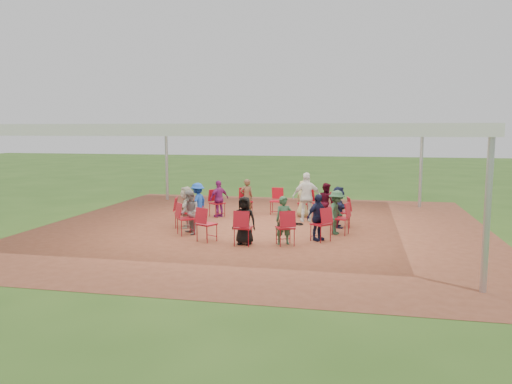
% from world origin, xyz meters
% --- Properties ---
extents(ground, '(80.00, 80.00, 0.00)m').
position_xyz_m(ground, '(0.00, 0.00, 0.00)').
color(ground, '#345A1C').
rests_on(ground, ground).
extents(dirt_patch, '(13.00, 13.00, 0.00)m').
position_xyz_m(dirt_patch, '(0.00, 0.00, 0.01)').
color(dirt_patch, brown).
rests_on(dirt_patch, ground).
extents(tent, '(10.33, 10.33, 3.00)m').
position_xyz_m(tent, '(0.00, 0.00, 2.37)').
color(tent, '#B2B2B7').
rests_on(tent, ground).
extents(chair_0, '(0.53, 0.51, 0.90)m').
position_xyz_m(chair_0, '(2.30, -0.55, 0.45)').
color(chair_0, '#A5101F').
rests_on(chair_0, ground).
extents(chair_1, '(0.52, 0.50, 0.90)m').
position_xyz_m(chair_1, '(2.31, 0.50, 0.45)').
color(chair_1, '#A5101F').
rests_on(chair_1, ground).
extents(chair_2, '(0.61, 0.60, 0.90)m').
position_xyz_m(chair_2, '(1.87, 1.45, 0.45)').
color(chair_2, '#A5101F').
rests_on(chair_2, ground).
extents(chair_3, '(0.57, 0.58, 0.90)m').
position_xyz_m(chair_3, '(1.05, 2.12, 0.45)').
color(chair_3, '#A5101F').
rests_on(chair_3, ground).
extents(chair_4, '(0.43, 0.45, 0.90)m').
position_xyz_m(chair_4, '(0.03, 2.37, 0.45)').
color(chair_4, '#A5101F').
rests_on(chair_4, ground).
extents(chair_5, '(0.57, 0.58, 0.90)m').
position_xyz_m(chair_5, '(-1.00, 2.14, 0.45)').
color(chair_5, '#A5101F').
rests_on(chair_5, ground).
extents(chair_6, '(0.61, 0.60, 0.90)m').
position_xyz_m(chair_6, '(-1.83, 1.50, 0.45)').
color(chair_6, '#A5101F').
rests_on(chair_6, ground).
extents(chair_7, '(0.53, 0.51, 0.90)m').
position_xyz_m(chair_7, '(-2.30, 0.55, 0.45)').
color(chair_7, '#A5101F').
rests_on(chair_7, ground).
extents(chair_8, '(0.52, 0.50, 0.90)m').
position_xyz_m(chair_8, '(-2.31, -0.50, 0.45)').
color(chair_8, '#A5101F').
rests_on(chair_8, ground).
extents(chair_9, '(0.61, 0.60, 0.90)m').
position_xyz_m(chair_9, '(-1.87, -1.45, 0.45)').
color(chair_9, '#A5101F').
rests_on(chair_9, ground).
extents(chair_10, '(0.57, 0.58, 0.90)m').
position_xyz_m(chair_10, '(-1.05, -2.12, 0.45)').
color(chair_10, '#A5101F').
rests_on(chair_10, ground).
extents(chair_11, '(0.43, 0.45, 0.90)m').
position_xyz_m(chair_11, '(-0.03, -2.37, 0.45)').
color(chair_11, '#A5101F').
rests_on(chair_11, ground).
extents(chair_12, '(0.57, 0.58, 0.90)m').
position_xyz_m(chair_12, '(1.00, -2.14, 0.45)').
color(chair_12, '#A5101F').
rests_on(chair_12, ground).
extents(chair_13, '(0.61, 0.60, 0.90)m').
position_xyz_m(chair_13, '(1.83, -1.50, 0.45)').
color(chair_13, '#A5101F').
rests_on(chair_13, ground).
extents(person_seated_0, '(0.56, 0.86, 1.22)m').
position_xyz_m(person_seated_0, '(2.18, -0.53, 0.62)').
color(person_seated_0, '#2B5237').
rests_on(person_seated_0, ground).
extents(person_seated_1, '(0.65, 1.20, 1.22)m').
position_xyz_m(person_seated_1, '(2.20, 0.47, 0.62)').
color(person_seated_1, '#161C3C').
rests_on(person_seated_1, ground).
extents(person_seated_2, '(0.63, 0.68, 1.22)m').
position_xyz_m(person_seated_2, '(1.77, 1.38, 0.62)').
color(person_seated_2, '#3D0817').
rests_on(person_seated_2, ground).
extents(person_seated_3, '(0.68, 0.56, 1.22)m').
position_xyz_m(person_seated_3, '(1.00, 2.01, 0.62)').
color(person_seated_3, tan).
rests_on(person_seated_3, ground).
extents(person_seated_4, '(0.53, 0.45, 1.22)m').
position_xyz_m(person_seated_4, '(-0.95, 2.04, 0.62)').
color(person_seated_4, brown).
rests_on(person_seated_4, ground).
extents(person_seated_5, '(0.74, 0.79, 1.22)m').
position_xyz_m(person_seated_5, '(-1.74, 1.42, 0.62)').
color(person_seated_5, '#84206D').
rests_on(person_seated_5, ground).
extents(person_seated_6, '(0.56, 0.86, 1.22)m').
position_xyz_m(person_seated_6, '(-2.18, 0.53, 0.62)').
color(person_seated_6, '#1845AC').
rests_on(person_seated_6, ground).
extents(person_seated_7, '(0.65, 1.20, 1.22)m').
position_xyz_m(person_seated_7, '(-2.20, -0.47, 0.62)').
color(person_seated_7, '#B2B09E').
rests_on(person_seated_7, ground).
extents(person_seated_8, '(0.63, 0.68, 1.22)m').
position_xyz_m(person_seated_8, '(-1.77, -1.38, 0.62)').
color(person_seated_8, gray).
rests_on(person_seated_8, ground).
extents(person_seated_9, '(0.60, 0.34, 1.22)m').
position_xyz_m(person_seated_9, '(-0.03, -2.25, 0.62)').
color(person_seated_9, black).
rests_on(person_seated_9, ground).
extents(person_seated_10, '(0.53, 0.45, 1.22)m').
position_xyz_m(person_seated_10, '(0.95, -2.04, 0.62)').
color(person_seated_10, '#2B5237').
rests_on(person_seated_10, ground).
extents(person_seated_11, '(0.74, 0.79, 1.22)m').
position_xyz_m(person_seated_11, '(1.74, -1.42, 0.62)').
color(person_seated_11, '#161C3C').
rests_on(person_seated_11, ground).
extents(standing_person, '(0.99, 0.66, 1.55)m').
position_xyz_m(standing_person, '(1.18, 1.22, 0.78)').
color(standing_person, white).
rests_on(standing_person, ground).
extents(cable_coil, '(0.32, 0.32, 0.03)m').
position_xyz_m(cable_coil, '(0.99, 0.64, 0.02)').
color(cable_coil, black).
rests_on(cable_coil, ground).
extents(laptop, '(0.34, 0.39, 0.23)m').
position_xyz_m(laptop, '(2.03, -0.49, 0.59)').
color(laptop, '#B7B7BC').
rests_on(laptop, ground).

